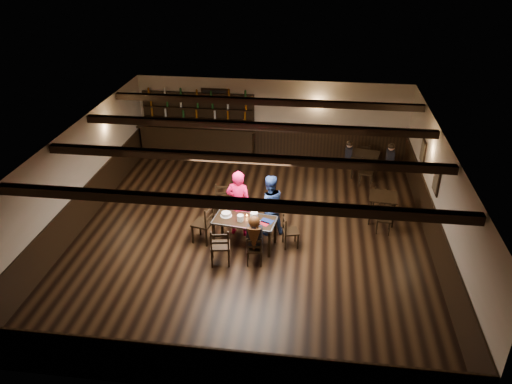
# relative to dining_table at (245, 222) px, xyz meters

# --- Properties ---
(ground) EXTENTS (10.00, 10.00, 0.00)m
(ground) POSITION_rel_dining_table_xyz_m (0.10, 0.51, -0.67)
(ground) COLOR black
(ground) RESTS_ON ground
(room_shell) EXTENTS (9.02, 10.02, 2.71)m
(room_shell) POSITION_rel_dining_table_xyz_m (0.11, 0.55, 1.08)
(room_shell) COLOR beige
(room_shell) RESTS_ON ground
(dining_table) EXTENTS (1.61, 0.96, 0.75)m
(dining_table) POSITION_rel_dining_table_xyz_m (0.00, 0.00, 0.00)
(dining_table) COLOR black
(dining_table) RESTS_ON ground
(chair_near_left) EXTENTS (0.52, 0.50, 0.97)m
(chair_near_left) POSITION_rel_dining_table_xyz_m (-0.45, -0.87, -0.10)
(chair_near_left) COLOR black
(chair_near_left) RESTS_ON ground
(chair_near_right) EXTENTS (0.40, 0.38, 0.78)m
(chair_near_right) POSITION_rel_dining_table_xyz_m (0.34, -0.76, -0.21)
(chair_near_right) COLOR black
(chair_near_right) RESTS_ON ground
(chair_end_left) EXTENTS (0.56, 0.58, 1.02)m
(chair_end_left) POSITION_rel_dining_table_xyz_m (-0.98, 0.06, -0.07)
(chair_end_left) COLOR black
(chair_end_left) RESTS_ON ground
(chair_end_right) EXTENTS (0.45, 0.47, 0.83)m
(chair_end_right) POSITION_rel_dining_table_xyz_m (1.05, 0.12, -0.18)
(chair_end_right) COLOR black
(chair_end_right) RESTS_ON ground
(chair_far_pushed) EXTENTS (0.50, 0.48, 0.94)m
(chair_far_pushed) POSITION_rel_dining_table_xyz_m (-0.79, 1.33, -0.12)
(chair_far_pushed) COLOR black
(chair_far_pushed) RESTS_ON ground
(woman_pink) EXTENTS (0.70, 0.52, 1.78)m
(woman_pink) POSITION_rel_dining_table_xyz_m (-0.23, 0.53, 0.22)
(woman_pink) COLOR #FF1468
(woman_pink) RESTS_ON ground
(man_blue) EXTENTS (0.94, 0.83, 1.63)m
(man_blue) POSITION_rel_dining_table_xyz_m (0.52, 0.69, 0.15)
(man_blue) COLOR navy
(man_blue) RESTS_ON ground
(seated_person) EXTENTS (0.35, 0.52, 0.85)m
(seated_person) POSITION_rel_dining_table_xyz_m (0.33, -0.72, 0.18)
(seated_person) COLOR black
(seated_person) RESTS_ON ground
(cake) EXTENTS (0.29, 0.29, 0.09)m
(cake) POSITION_rel_dining_table_xyz_m (-0.48, 0.12, 0.13)
(cake) COLOR white
(cake) RESTS_ON dining_table
(plate_stack_a) EXTENTS (0.16, 0.16, 0.15)m
(plate_stack_a) POSITION_rel_dining_table_xyz_m (-0.09, -0.07, 0.16)
(plate_stack_a) COLOR white
(plate_stack_a) RESTS_ON dining_table
(plate_stack_b) EXTENTS (0.19, 0.19, 0.22)m
(plate_stack_b) POSITION_rel_dining_table_xyz_m (0.23, -0.02, 0.20)
(plate_stack_b) COLOR white
(plate_stack_b) RESTS_ON dining_table
(tea_light) EXTENTS (0.05, 0.05, 0.06)m
(tea_light) POSITION_rel_dining_table_xyz_m (0.03, 0.14, 0.11)
(tea_light) COLOR #A5A8AD
(tea_light) RESTS_ON dining_table
(salt_shaker) EXTENTS (0.04, 0.04, 0.10)m
(salt_shaker) POSITION_rel_dining_table_xyz_m (0.39, -0.18, 0.14)
(salt_shaker) COLOR silver
(salt_shaker) RESTS_ON dining_table
(pepper_shaker) EXTENTS (0.03, 0.03, 0.08)m
(pepper_shaker) POSITION_rel_dining_table_xyz_m (0.38, -0.16, 0.12)
(pepper_shaker) COLOR #A5A8AD
(pepper_shaker) RESTS_ON dining_table
(drink_glass) EXTENTS (0.07, 0.07, 0.11)m
(drink_glass) POSITION_rel_dining_table_xyz_m (0.26, 0.08, 0.14)
(drink_glass) COLOR silver
(drink_glass) RESTS_ON dining_table
(menu_red) EXTENTS (0.32, 0.28, 0.00)m
(menu_red) POSITION_rel_dining_table_xyz_m (0.47, -0.13, 0.09)
(menu_red) COLOR maroon
(menu_red) RESTS_ON dining_table
(menu_blue) EXTENTS (0.36, 0.31, 0.00)m
(menu_blue) POSITION_rel_dining_table_xyz_m (0.55, -0.00, 0.09)
(menu_blue) COLOR #0F1B4D
(menu_blue) RESTS_ON dining_table
(bar_counter) EXTENTS (3.99, 0.70, 2.20)m
(bar_counter) POSITION_rel_dining_table_xyz_m (-2.38, 5.23, 0.06)
(bar_counter) COLOR black
(bar_counter) RESTS_ON ground
(back_table_a) EXTENTS (0.80, 0.80, 0.75)m
(back_table_a) POSITION_rel_dining_table_xyz_m (3.47, 1.66, -0.02)
(back_table_a) COLOR black
(back_table_a) RESTS_ON ground
(back_table_b) EXTENTS (0.96, 0.96, 0.75)m
(back_table_b) POSITION_rel_dining_table_xyz_m (3.18, 4.40, -0.02)
(back_table_b) COLOR black
(back_table_b) RESTS_ON ground
(bg_patron_left) EXTENTS (0.24, 0.37, 0.72)m
(bg_patron_left) POSITION_rel_dining_table_xyz_m (2.65, 4.35, 0.16)
(bg_patron_left) COLOR black
(bg_patron_left) RESTS_ON ground
(bg_patron_right) EXTENTS (0.22, 0.36, 0.74)m
(bg_patron_right) POSITION_rel_dining_table_xyz_m (3.91, 4.25, 0.17)
(bg_patron_right) COLOR black
(bg_patron_right) RESTS_ON ground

